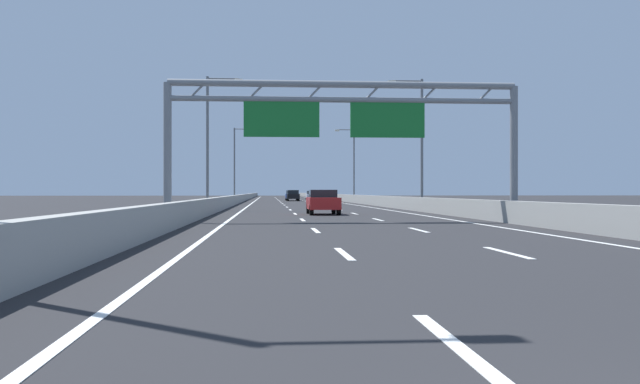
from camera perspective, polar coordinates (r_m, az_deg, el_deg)
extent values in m
plane|color=#262628|center=(102.51, -2.36, -0.71)|extent=(260.00, 260.00, 0.00)
cube|color=white|center=(6.31, 11.12, -12.24)|extent=(0.16, 3.00, 0.01)
cube|color=white|center=(15.10, 1.97, -5.06)|extent=(0.16, 3.00, 0.01)
cube|color=white|center=(24.04, -0.37, -3.16)|extent=(0.16, 3.00, 0.01)
cube|color=white|center=(33.01, -1.43, -2.29)|extent=(0.16, 3.00, 0.01)
cube|color=white|center=(42.00, -2.04, -1.79)|extent=(0.16, 3.00, 0.01)
cube|color=white|center=(50.99, -2.44, -1.47)|extent=(0.16, 3.00, 0.01)
cube|color=white|center=(59.98, -2.72, -1.24)|extent=(0.16, 3.00, 0.01)
cube|color=white|center=(68.98, -2.92, -1.07)|extent=(0.16, 3.00, 0.01)
cube|color=white|center=(77.97, -3.08, -0.94)|extent=(0.16, 3.00, 0.01)
cube|color=white|center=(86.97, -3.20, -0.84)|extent=(0.16, 3.00, 0.01)
cube|color=white|center=(95.97, -3.30, -0.76)|extent=(0.16, 3.00, 0.01)
cube|color=white|center=(104.97, -3.39, -0.69)|extent=(0.16, 3.00, 0.01)
cube|color=white|center=(113.97, -3.46, -0.63)|extent=(0.16, 3.00, 0.01)
cube|color=white|center=(122.96, -3.52, -0.58)|extent=(0.16, 3.00, 0.01)
cube|color=white|center=(131.96, -3.57, -0.54)|extent=(0.16, 3.00, 0.01)
cube|color=white|center=(140.96, -3.62, -0.50)|extent=(0.16, 3.00, 0.01)
cube|color=white|center=(149.96, -3.66, -0.47)|extent=(0.16, 3.00, 0.01)
cube|color=white|center=(158.96, -3.69, -0.44)|extent=(0.16, 3.00, 0.01)
cube|color=white|center=(15.89, 15.03, -4.80)|extent=(0.16, 3.00, 0.01)
cube|color=white|center=(24.55, 8.06, -3.09)|extent=(0.16, 3.00, 0.01)
cube|color=white|center=(33.39, 4.75, -2.26)|extent=(0.16, 3.00, 0.01)
cube|color=white|center=(42.29, 2.84, -1.78)|extent=(0.16, 3.00, 0.01)
cube|color=white|center=(51.23, 1.59, -1.46)|extent=(0.16, 3.00, 0.01)
cube|color=white|center=(60.19, 0.71, -1.24)|extent=(0.16, 3.00, 0.01)
cube|color=white|center=(69.16, 0.06, -1.07)|extent=(0.16, 3.00, 0.01)
cube|color=white|center=(78.13, -0.44, -0.94)|extent=(0.16, 3.00, 0.01)
cube|color=white|center=(87.11, -0.83, -0.84)|extent=(0.16, 3.00, 0.01)
cube|color=white|center=(96.10, -1.16, -0.76)|extent=(0.16, 3.00, 0.01)
cube|color=white|center=(105.09, -1.42, -0.69)|extent=(0.16, 3.00, 0.01)
cube|color=white|center=(114.07, -1.65, -0.63)|extent=(0.16, 3.00, 0.01)
cube|color=white|center=(123.06, -1.84, -0.58)|extent=(0.16, 3.00, 0.01)
cube|color=white|center=(132.06, -2.01, -0.54)|extent=(0.16, 3.00, 0.01)
cube|color=white|center=(141.05, -2.15, -0.50)|extent=(0.16, 3.00, 0.01)
cube|color=white|center=(150.04, -2.28, -0.47)|extent=(0.16, 3.00, 0.01)
cube|color=white|center=(159.04, -2.39, -0.44)|extent=(0.16, 3.00, 0.01)
cube|color=white|center=(90.47, -5.43, -0.81)|extent=(0.16, 176.00, 0.01)
cube|color=white|center=(90.87, 1.21, -0.80)|extent=(0.16, 176.00, 0.01)
cube|color=#9E9E99|center=(112.50, -6.04, -0.40)|extent=(0.45, 220.00, 0.95)
cube|color=#9E9E99|center=(112.92, 0.97, -0.40)|extent=(0.45, 220.00, 0.95)
cylinder|color=gray|center=(31.76, -12.34, 3.20)|extent=(0.36, 0.36, 6.20)
cylinder|color=gray|center=(33.43, 15.54, 3.04)|extent=(0.36, 0.36, 6.20)
cylinder|color=gray|center=(31.96, 1.97, 8.77)|extent=(15.76, 0.32, 0.32)
cylinder|color=gray|center=(31.86, 1.97, 7.53)|extent=(15.76, 0.26, 0.26)
cylinder|color=gray|center=(31.88, -9.97, 8.16)|extent=(0.74, 0.10, 0.74)
cylinder|color=gray|center=(31.73, -5.20, 8.20)|extent=(0.74, 0.10, 0.74)
cylinder|color=gray|center=(31.80, -0.41, 8.18)|extent=(0.74, 0.10, 0.74)
cylinder|color=gray|center=(32.08, 4.32, 8.11)|extent=(0.74, 0.10, 0.74)
cylinder|color=gray|center=(32.57, 8.94, 7.99)|extent=(0.74, 0.10, 0.74)
cylinder|color=gray|center=(33.27, 13.39, 7.82)|extent=(0.74, 0.10, 0.74)
cube|color=#19752D|center=(31.58, -3.15, 5.95)|extent=(3.40, 0.12, 1.60)
cube|color=#19752D|center=(32.04, 5.53, 5.87)|extent=(3.40, 0.12, 1.60)
cylinder|color=slate|center=(50.15, -9.17, 3.93)|extent=(0.20, 0.20, 9.50)
cylinder|color=slate|center=(50.59, -7.91, 9.14)|extent=(2.20, 0.12, 0.12)
cube|color=#F2EAC6|center=(50.52, -6.65, 9.04)|extent=(0.56, 0.28, 0.20)
cylinder|color=slate|center=(51.20, 8.31, 3.85)|extent=(0.20, 0.20, 9.50)
cylinder|color=slate|center=(51.48, 7.10, 8.98)|extent=(2.20, 0.12, 0.12)
cube|color=#F2EAC6|center=(51.26, 5.88, 8.91)|extent=(0.56, 0.28, 0.20)
cylinder|color=slate|center=(89.95, -7.00, 2.21)|extent=(0.20, 0.20, 9.50)
cylinder|color=slate|center=(90.19, -6.30, 5.13)|extent=(2.20, 0.12, 0.12)
cube|color=#F2EAC6|center=(90.15, -5.60, 5.07)|extent=(0.56, 0.28, 0.20)
cylinder|color=slate|center=(90.53, 2.79, 2.20)|extent=(0.20, 0.20, 9.50)
cylinder|color=slate|center=(90.69, 2.10, 5.10)|extent=(2.20, 0.12, 0.12)
cube|color=#F2EAC6|center=(90.57, 1.40, 5.05)|extent=(0.56, 0.28, 0.20)
cube|color=black|center=(98.74, -2.22, -0.36)|extent=(1.73, 4.40, 0.68)
cube|color=black|center=(98.55, -2.21, 0.00)|extent=(1.52, 2.04, 0.54)
cylinder|color=black|center=(100.37, -2.68, -0.54)|extent=(0.22, 0.64, 0.64)
cylinder|color=black|center=(100.42, -1.82, -0.54)|extent=(0.22, 0.64, 0.64)
cylinder|color=black|center=(97.07, -2.63, -0.56)|extent=(0.22, 0.64, 0.64)
cylinder|color=black|center=(97.13, -1.74, -0.56)|extent=(0.22, 0.64, 0.64)
cube|color=silver|center=(110.35, -0.65, -0.32)|extent=(1.86, 4.39, 0.66)
cube|color=black|center=(110.14, -0.65, -0.03)|extent=(1.64, 1.97, 0.47)
cylinder|color=black|center=(111.94, -1.13, -0.48)|extent=(0.22, 0.64, 0.64)
cylinder|color=black|center=(112.05, -0.29, -0.48)|extent=(0.22, 0.64, 0.64)
cylinder|color=black|center=(108.66, -1.03, -0.50)|extent=(0.22, 0.64, 0.64)
cylinder|color=black|center=(108.76, -0.17, -0.50)|extent=(0.22, 0.64, 0.64)
cube|color=red|center=(40.94, 0.24, -0.92)|extent=(1.76, 4.13, 0.68)
cube|color=black|center=(41.09, 0.23, -0.13)|extent=(1.55, 1.93, 0.45)
cylinder|color=black|center=(42.40, -0.96, -1.35)|extent=(0.22, 0.64, 0.64)
cylinder|color=black|center=(42.52, 1.12, -1.34)|extent=(0.22, 0.64, 0.64)
cylinder|color=black|center=(39.38, -0.70, -1.45)|extent=(0.22, 0.64, 0.64)
cylinder|color=black|center=(39.50, 1.53, -1.45)|extent=(0.22, 0.64, 0.64)
cube|color=#2347AD|center=(104.94, -2.33, -0.33)|extent=(1.85, 4.60, 0.67)
cube|color=black|center=(104.44, -2.32, -0.01)|extent=(1.63, 2.09, 0.51)
cylinder|color=black|center=(106.67, -2.80, -0.51)|extent=(0.22, 0.64, 0.64)
cylinder|color=black|center=(106.73, -1.92, -0.51)|extent=(0.22, 0.64, 0.64)
cylinder|color=black|center=(103.18, -2.75, -0.53)|extent=(0.22, 0.64, 0.64)
cylinder|color=black|center=(103.23, -1.84, -0.53)|extent=(0.22, 0.64, 0.64)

